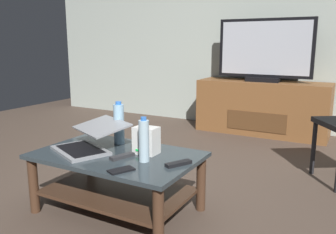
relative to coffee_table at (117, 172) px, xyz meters
The scene contains 12 objects.
ground_plane 0.37m from the coffee_table, 55.07° to the left, with size 7.68×7.68×0.00m, color #4C3D33.
back_wall 3.01m from the coffee_table, 86.93° to the left, with size 6.40×0.12×2.80m, color #A8B2A8.
coffee_table is the anchor object (origin of this frame).
media_cabinet 2.48m from the coffee_table, 83.33° to the left, with size 1.51×0.49×0.62m.
television 2.56m from the coffee_table, 83.27° to the left, with size 1.08×0.20×0.72m.
laptop 0.27m from the coffee_table, behind, with size 0.51×0.53×0.18m.
router_box 0.28m from the coffee_table, 30.49° to the left, with size 0.15×0.11×0.17m.
water_bottle_near 0.34m from the coffee_table, 10.23° to the right, with size 0.06×0.06×0.26m.
water_bottle_far 0.34m from the coffee_table, 122.26° to the left, with size 0.07×0.07×0.29m.
cell_phone 0.34m from the coffee_table, 48.66° to the right, with size 0.07×0.14×0.01m, color black.
tv_remote 0.46m from the coffee_table, ahead, with size 0.04×0.16×0.02m, color black.
soundbar_remote 0.16m from the coffee_table, 33.72° to the right, with size 0.04×0.16×0.02m, color #2D2D30.
Camera 1 is at (1.15, -1.89, 1.06)m, focal length 37.50 mm.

